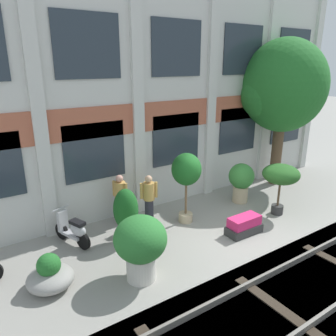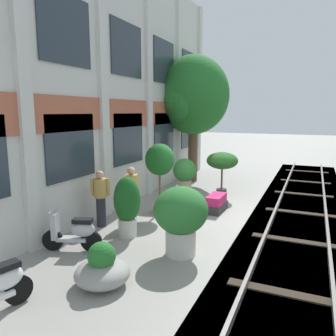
# 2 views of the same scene
# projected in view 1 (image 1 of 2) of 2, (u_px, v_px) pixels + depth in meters

# --- Properties ---
(ground_plane) EXTENTS (80.00, 80.00, 0.00)m
(ground_plane) POSITION_uv_depth(u_px,v_px,m) (236.00, 236.00, 9.38)
(ground_plane) COLOR gray
(apartment_facade) EXTENTS (14.84, 0.64, 8.39)m
(apartment_facade) POSITION_uv_depth(u_px,v_px,m) (172.00, 80.00, 10.67)
(apartment_facade) COLOR silver
(apartment_facade) RESTS_ON ground
(rail_tracks) EXTENTS (22.48, 2.80, 0.43)m
(rail_tracks) POSITION_uv_depth(u_px,v_px,m) (315.00, 288.00, 7.42)
(rail_tracks) COLOR #5B5449
(rail_tracks) RESTS_ON ground
(broadleaf_tree) EXTENTS (3.33, 3.17, 5.62)m
(broadleaf_tree) POSITION_uv_depth(u_px,v_px,m) (283.00, 89.00, 12.31)
(broadleaf_tree) COLOR brown
(broadleaf_tree) RESTS_ON ground
(potted_plant_wide_bowl) EXTENTS (1.02, 1.02, 0.83)m
(potted_plant_wide_bowl) POSITION_uv_depth(u_px,v_px,m) (50.00, 276.00, 7.13)
(potted_plant_wide_bowl) COLOR gray
(potted_plant_wide_bowl) RESTS_ON ground
(potted_plant_ribbed_drum) EXTENTS (1.20, 1.20, 1.55)m
(potted_plant_ribbed_drum) POSITION_uv_depth(u_px,v_px,m) (140.00, 243.00, 7.26)
(potted_plant_ribbed_drum) COLOR beige
(potted_plant_ribbed_drum) RESTS_ON ground
(potted_plant_low_pan) EXTENTS (0.90, 0.90, 2.20)m
(potted_plant_low_pan) POSITION_uv_depth(u_px,v_px,m) (186.00, 172.00, 9.73)
(potted_plant_low_pan) COLOR tan
(potted_plant_low_pan) RESTS_ON ground
(potted_plant_stone_basin) EXTENTS (0.88, 0.88, 1.41)m
(potted_plant_stone_basin) POSITION_uv_depth(u_px,v_px,m) (241.00, 180.00, 11.42)
(potted_plant_stone_basin) COLOR tan
(potted_plant_stone_basin) RESTS_ON ground
(potted_plant_square_trough) EXTENTS (1.09, 0.52, 0.53)m
(potted_plant_square_trough) POSITION_uv_depth(u_px,v_px,m) (244.00, 226.00, 9.43)
(potted_plant_square_trough) COLOR #333333
(potted_plant_square_trough) RESTS_ON ground
(potted_plant_terracotta_small) EXTENTS (1.16, 1.16, 1.68)m
(potted_plant_terracotta_small) POSITION_uv_depth(u_px,v_px,m) (281.00, 176.00, 10.34)
(potted_plant_terracotta_small) COLOR #333333
(potted_plant_terracotta_small) RESTS_ON ground
(potted_plant_fluted_column) EXTENTS (0.68, 0.68, 1.55)m
(potted_plant_fluted_column) POSITION_uv_depth(u_px,v_px,m) (126.00, 212.00, 8.82)
(potted_plant_fluted_column) COLOR beige
(potted_plant_fluted_column) RESTS_ON ground
(scooter_second_parked) EXTENTS (0.69, 1.33, 0.98)m
(scooter_second_parked) POSITION_uv_depth(u_px,v_px,m) (73.00, 230.00, 8.79)
(scooter_second_parked) COLOR black
(scooter_second_parked) RESTS_ON ground
(resident_by_doorway) EXTENTS (0.51, 0.34, 1.62)m
(resident_by_doorway) POSITION_uv_depth(u_px,v_px,m) (149.00, 199.00, 9.69)
(resident_by_doorway) COLOR #282833
(resident_by_doorway) RESTS_ON ground
(resident_watching_tracks) EXTENTS (0.34, 0.48, 1.58)m
(resident_watching_tracks) POSITION_uv_depth(u_px,v_px,m) (120.00, 198.00, 9.84)
(resident_watching_tracks) COLOR #282833
(resident_watching_tracks) RESTS_ON ground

